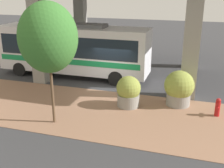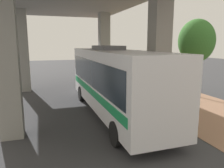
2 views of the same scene
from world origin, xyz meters
name	(u,v)px [view 1 (image 1 of 2)]	position (x,y,z in m)	size (l,w,h in m)	color
ground_plane	(107,91)	(0.00, 0.00, 0.00)	(80.00, 80.00, 0.00)	#38383A
sidewalk_strip	(89,110)	(-3.00, 0.00, 0.01)	(6.00, 40.00, 0.02)	#936B51
bus	(73,48)	(2.39, 3.31, 2.08)	(2.67, 10.91, 3.84)	silver
fire_hydrant	(218,107)	(-1.74, -6.48, 0.49)	(0.53, 0.25, 0.98)	#B21919
planter_front	(129,92)	(-1.86, -1.86, 0.85)	(1.33, 1.33, 1.74)	gray
planter_middle	(179,88)	(-0.87, -4.46, 0.99)	(1.63, 1.63, 1.98)	gray
street_tree_near	(48,38)	(-4.82, 1.11, 4.15)	(2.64, 2.64, 5.73)	brown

